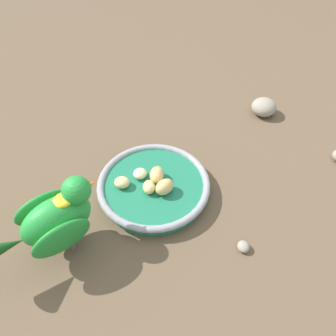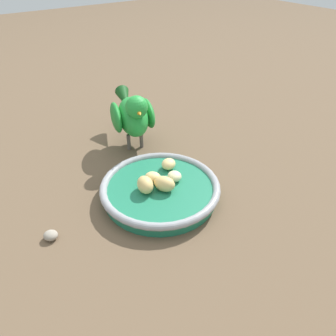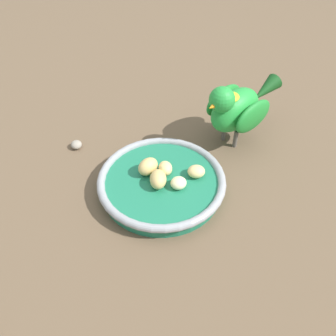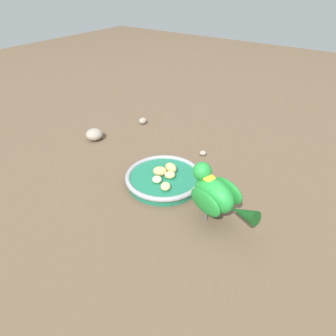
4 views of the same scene
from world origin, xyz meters
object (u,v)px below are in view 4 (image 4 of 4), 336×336
apple_piece_4 (157,179)px  rock_large (94,134)px  apple_piece_1 (160,171)px  apple_piece_2 (166,186)px  apple_piece_0 (171,168)px  pebble_0 (204,153)px  feeding_bowl (164,178)px  parrot (215,194)px  pebble_1 (143,121)px  apple_piece_3 (170,175)px

apple_piece_4 → rock_large: 0.37m
apple_piece_1 → apple_piece_2: size_ratio=1.30×
apple_piece_0 → pebble_0: 0.17m
apple_piece_0 → rock_large: size_ratio=0.63×
apple_piece_0 → pebble_0: apple_piece_0 is taller
feeding_bowl → apple_piece_4: (-0.00, 0.03, 0.02)m
parrot → pebble_1: 0.58m
parrot → rock_large: parrot is taller
apple_piece_2 → rock_large: (0.39, -0.12, -0.01)m
apple_piece_0 → apple_piece_4: apple_piece_0 is taller
feeding_bowl → pebble_1: (0.30, -0.27, -0.00)m
apple_piece_2 → pebble_1: (0.34, -0.32, -0.02)m
rock_large → pebble_0: 0.39m
apple_piece_3 → pebble_0: apple_piece_3 is taller
apple_piece_0 → apple_piece_1: (0.02, 0.03, -0.00)m
apple_piece_2 → apple_piece_0: bearing=-65.1°
apple_piece_3 → apple_piece_4: apple_piece_3 is taller
apple_piece_0 → apple_piece_3: 0.03m
apple_piece_1 → parrot: parrot is taller
feeding_bowl → apple_piece_4: bearing=90.9°
parrot → pebble_0: bearing=-39.3°
feeding_bowl → apple_piece_4: 0.04m
parrot → pebble_0: parrot is taller
parrot → pebble_1: bearing=-16.6°
apple_piece_0 → apple_piece_4: 0.06m
apple_piece_0 → rock_large: 0.36m
apple_piece_4 → pebble_0: size_ratio=1.20×
apple_piece_1 → apple_piece_0: bearing=-118.7°
apple_piece_0 → rock_large: apple_piece_0 is taller
apple_piece_4 → parrot: (-0.18, 0.02, 0.05)m
apple_piece_4 → parrot: bearing=173.6°
apple_piece_1 → apple_piece_4: bearing=112.8°
feeding_bowl → pebble_1: bearing=-42.4°
apple_piece_1 → apple_piece_4: 0.03m
feeding_bowl → apple_piece_1: bearing=5.4°
apple_piece_4 → pebble_1: apple_piece_4 is taller
apple_piece_1 → rock_large: bearing=-12.0°
rock_large → apple_piece_1: bearing=168.0°
feeding_bowl → pebble_0: bearing=-95.0°
apple_piece_3 → pebble_1: (0.32, -0.27, -0.02)m
apple_piece_2 → rock_large: 0.41m
pebble_1 → pebble_0: bearing=167.2°
apple_piece_3 → apple_piece_1: bearing=8.2°
apple_piece_2 → pebble_0: apple_piece_2 is taller
parrot → rock_large: size_ratio=3.27×
apple_piece_1 → apple_piece_2: bearing=138.9°
apple_piece_4 → parrot: parrot is taller
apple_piece_1 → parrot: 0.21m
apple_piece_0 → pebble_1: 0.39m
pebble_0 → feeding_bowl: bearing=85.0°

